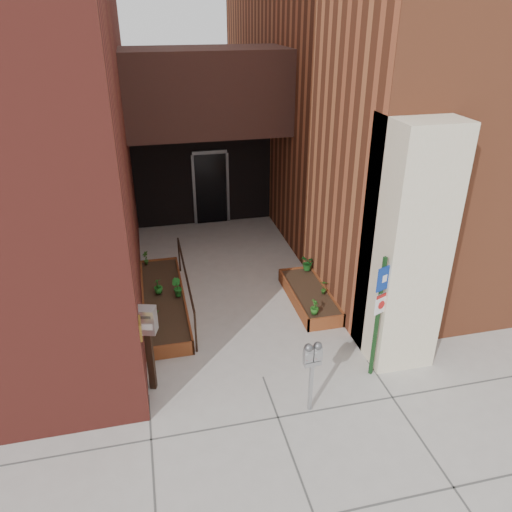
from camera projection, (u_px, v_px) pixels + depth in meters
ground at (263, 377)px, 8.85m from camera, size 80.00×80.00×0.00m
architecture at (192, 46)px, 12.56m from camera, size 20.00×14.60×10.00m
planter_left at (164, 302)px, 10.82m from camera, size 0.90×3.60×0.30m
planter_right at (309, 297)px, 11.03m from camera, size 0.80×2.20×0.30m
handrail at (185, 276)px, 10.60m from camera, size 0.04×3.34×0.90m
parking_meter at (312, 359)px, 7.69m from camera, size 0.30×0.15×1.32m
sign_post at (380, 306)px, 8.28m from camera, size 0.30×0.14×2.34m
payment_dropbox at (147, 332)px, 8.09m from camera, size 0.37×0.32×1.61m
shrub_left_a at (151, 320)px, 9.58m from camera, size 0.46×0.46×0.37m
shrub_left_b at (177, 287)px, 10.66m from camera, size 0.31×0.31×0.40m
shrub_left_c at (158, 286)px, 10.77m from camera, size 0.27×0.27×0.35m
shrub_left_d at (146, 258)px, 11.99m from camera, size 0.23×0.23×0.34m
shrub_right_a at (315, 307)px, 10.05m from camera, size 0.23×0.23×0.32m
shrub_right_b at (324, 287)px, 10.75m from camera, size 0.24×0.24×0.33m
shrub_right_c at (308, 263)px, 11.70m from camera, size 0.35×0.35×0.37m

